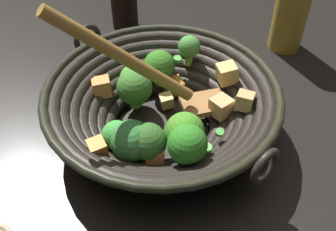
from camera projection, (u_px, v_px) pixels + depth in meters
ground_plane at (162, 132)px, 0.68m from camera, size 4.00×4.00×0.00m
wok at (161, 106)px, 0.64m from camera, size 0.40×0.36×0.25m
cooking_oil_bottle at (293, 2)px, 0.79m from camera, size 0.07×0.07×0.24m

